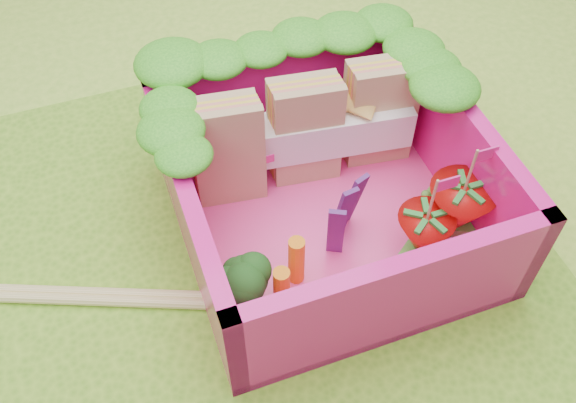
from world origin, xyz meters
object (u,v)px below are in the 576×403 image
Objects in this scene: strawberry_left at (423,235)px; sandwich_stack at (306,131)px; strawberry_right at (458,210)px; bento_box at (330,186)px; broccoli at (245,277)px; chopsticks at (22,294)px.

sandwich_stack is at bearing 115.86° from strawberry_left.
strawberry_left is 0.20m from strawberry_right.
bento_box is 1.22× the size of sandwich_stack.
sandwich_stack is 3.33× the size of broccoli.
sandwich_stack is 2.02× the size of strawberry_right.
broccoli is 0.98m from chopsticks.
chopsticks is at bearing -170.69° from sandwich_stack.
strawberry_left is at bearing -64.14° from sandwich_stack.
strawberry_right is at bearing 1.67° from broccoli.
sandwich_stack is at bearing 88.79° from bento_box.
sandwich_stack reaches higher than broccoli.
bento_box reaches higher than chopsticks.
broccoli is 0.17× the size of chopsticks.
bento_box is 0.57m from strawberry_right.
strawberry_right reaches higher than bento_box.
sandwich_stack is 0.70m from strawberry_left.
chopsticks is (-1.37, 0.08, -0.25)m from bento_box.
chopsticks is at bearing 166.77° from strawberry_left.
broccoli is 0.61× the size of strawberry_right.
strawberry_right reaches higher than chopsticks.
sandwich_stack is 0.77m from broccoli.
chopsticks is (-1.67, 0.39, -0.15)m from strawberry_left.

